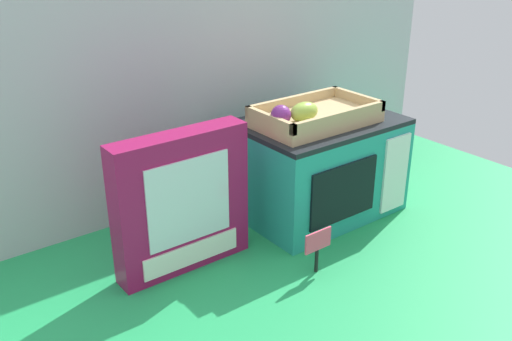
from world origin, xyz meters
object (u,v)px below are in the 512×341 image
toy_microwave (318,166)px  price_sign (318,245)px  food_groups_crate (313,117)px  cookie_set_box (182,203)px

toy_microwave → price_sign: 0.29m
toy_microwave → food_groups_crate: size_ratio=1.33×
cookie_set_box → price_sign: (0.21, -0.19, -0.09)m
food_groups_crate → cookie_set_box: (-0.37, -0.00, -0.11)m
toy_microwave → cookie_set_box: bearing=-177.4°
food_groups_crate → cookie_set_box: bearing=-179.7°
toy_microwave → food_groups_crate: 0.15m
toy_microwave → price_sign: (-0.19, -0.21, -0.06)m
toy_microwave → food_groups_crate: (-0.04, -0.02, 0.14)m
cookie_set_box → toy_microwave: bearing=2.6°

